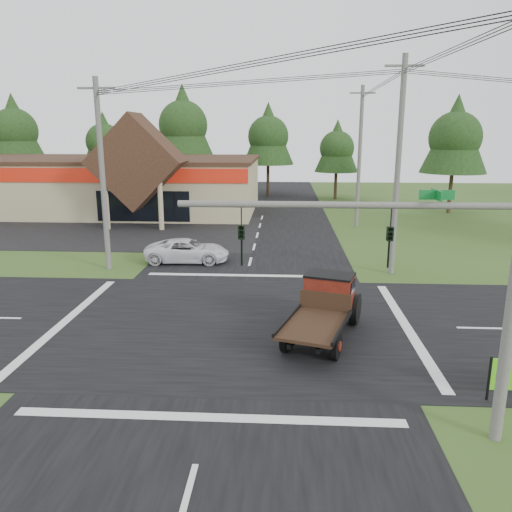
{
  "coord_description": "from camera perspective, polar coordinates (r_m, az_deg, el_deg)",
  "views": [
    {
      "loc": [
        2.01,
        -19.13,
        7.65
      ],
      "look_at": [
        0.77,
        2.7,
        2.2
      ],
      "focal_mm": 35.0,
      "sensor_mm": 36.0,
      "label": 1
    }
  ],
  "objects": [
    {
      "name": "ground",
      "position": [
        20.7,
        -2.57,
        -7.71
      ],
      "size": [
        120.0,
        120.0,
        0.0
      ],
      "primitive_type": "plane",
      "color": "#344C1B",
      "rests_on": "ground"
    },
    {
      "name": "road_ns",
      "position": [
        20.69,
        -2.57,
        -7.68
      ],
      "size": [
        12.0,
        120.0,
        0.02
      ],
      "primitive_type": "cube",
      "color": "black",
      "rests_on": "ground"
    },
    {
      "name": "road_ew",
      "position": [
        20.69,
        -2.57,
        -7.68
      ],
      "size": [
        120.0,
        12.0,
        0.02
      ],
      "primitive_type": "cube",
      "color": "black",
      "rests_on": "ground"
    },
    {
      "name": "parking_apron",
      "position": [
        42.05,
        -19.21,
        2.75
      ],
      "size": [
        28.0,
        14.0,
        0.02
      ],
      "primitive_type": "cube",
      "color": "black",
      "rests_on": "ground"
    },
    {
      "name": "cvs_building",
      "position": [
        52.05,
        -16.84,
        8.03
      ],
      "size": [
        30.4,
        18.2,
        9.19
      ],
      "color": "tan",
      "rests_on": "ground"
    },
    {
      "name": "traffic_signal_mast",
      "position": [
        12.65,
        20.66,
        -1.69
      ],
      "size": [
        8.12,
        0.24,
        7.0
      ],
      "color": "#595651",
      "rests_on": "ground"
    },
    {
      "name": "utility_pole_nw",
      "position": [
        29.0,
        -17.16,
        8.91
      ],
      "size": [
        2.0,
        0.3,
        10.5
      ],
      "color": "#595651",
      "rests_on": "ground"
    },
    {
      "name": "utility_pole_ne",
      "position": [
        27.84,
        15.91,
        9.84
      ],
      "size": [
        2.0,
        0.3,
        11.5
      ],
      "color": "#595651",
      "rests_on": "ground"
    },
    {
      "name": "utility_pole_n",
      "position": [
        41.61,
        11.75,
        11.08
      ],
      "size": [
        2.0,
        0.3,
        11.2
      ],
      "color": "#595651",
      "rests_on": "ground"
    },
    {
      "name": "tree_row_a",
      "position": [
        67.24,
        -25.89,
        12.98
      ],
      "size": [
        6.72,
        6.72,
        12.12
      ],
      "color": "#332316",
      "rests_on": "ground"
    },
    {
      "name": "tree_row_b",
      "position": [
        64.98,
        -16.97,
        12.57
      ],
      "size": [
        5.6,
        5.6,
        10.1
      ],
      "color": "#332316",
      "rests_on": "ground"
    },
    {
      "name": "tree_row_c",
      "position": [
        61.32,
        -8.33,
        14.85
      ],
      "size": [
        7.28,
        7.28,
        13.13
      ],
      "color": "#332316",
      "rests_on": "ground"
    },
    {
      "name": "tree_row_d",
      "position": [
        61.16,
        1.41,
        13.73
      ],
      "size": [
        6.16,
        6.16,
        11.11
      ],
      "color": "#332316",
      "rests_on": "ground"
    },
    {
      "name": "tree_row_e",
      "position": [
        59.45,
        9.24,
        12.26
      ],
      "size": [
        5.04,
        5.04,
        9.09
      ],
      "color": "#332316",
      "rests_on": "ground"
    },
    {
      "name": "tree_side_ne",
      "position": [
        51.67,
        21.84,
        12.72
      ],
      "size": [
        6.16,
        6.16,
        11.11
      ],
      "color": "#332316",
      "rests_on": "ground"
    },
    {
      "name": "antique_flatbed_truck",
      "position": [
        19.02,
        7.58,
        -6.12
      ],
      "size": [
        3.67,
        5.87,
        2.3
      ],
      "primitive_type": null,
      "rotation": [
        0.0,
        0.0,
        -0.31
      ],
      "color": "#53120B",
      "rests_on": "ground"
    },
    {
      "name": "white_pickup",
      "position": [
        30.34,
        -7.86,
        0.61
      ],
      "size": [
        5.08,
        2.49,
        1.39
      ],
      "primitive_type": "imported",
      "rotation": [
        0.0,
        0.0,
        1.61
      ],
      "color": "white",
      "rests_on": "ground"
    }
  ]
}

